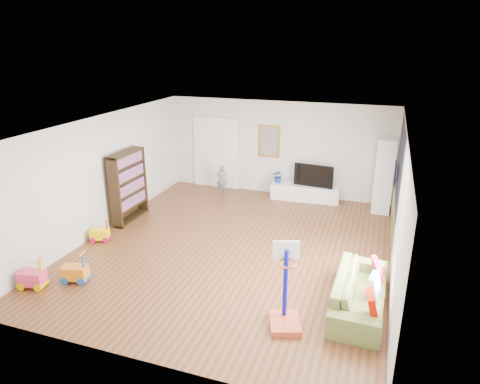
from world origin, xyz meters
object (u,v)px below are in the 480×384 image
(bookshelf, at_px, (128,186))
(basketball_hoop, at_px, (286,288))
(media_console, at_px, (305,192))
(sofa, at_px, (360,292))

(bookshelf, xyz_separation_m, basketball_hoop, (4.69, -2.93, -0.18))
(bookshelf, height_order, basketball_hoop, bookshelf)
(media_console, distance_m, bookshelf, 4.86)
(bookshelf, bearing_deg, basketball_hoop, -31.34)
(bookshelf, distance_m, basketball_hoop, 5.53)
(sofa, bearing_deg, media_console, 22.57)
(sofa, distance_m, basketball_hoop, 1.45)
(media_console, height_order, sofa, sofa)
(media_console, bearing_deg, sofa, -71.84)
(media_console, relative_size, sofa, 0.91)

